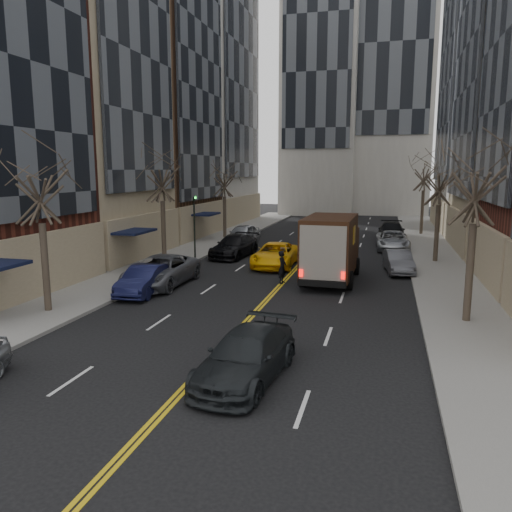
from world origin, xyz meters
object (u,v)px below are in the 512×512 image
(taxi, at_px, (275,255))
(ups_truck, at_px, (331,249))
(observer_sedan, at_px, (246,356))
(pedestrian, at_px, (282,267))

(taxi, bearing_deg, ups_truck, -43.45)
(observer_sedan, height_order, pedestrian, pedestrian)
(observer_sedan, bearing_deg, pedestrian, 102.93)
(ups_truck, relative_size, observer_sedan, 1.32)
(ups_truck, xyz_separation_m, observer_sedan, (-0.99, -14.15, -1.15))
(observer_sedan, relative_size, pedestrian, 2.85)
(taxi, distance_m, pedestrian, 4.95)
(observer_sedan, xyz_separation_m, pedestrian, (-1.55, 12.94, 0.19))
(ups_truck, distance_m, pedestrian, 2.97)
(ups_truck, bearing_deg, observer_sedan, -92.41)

